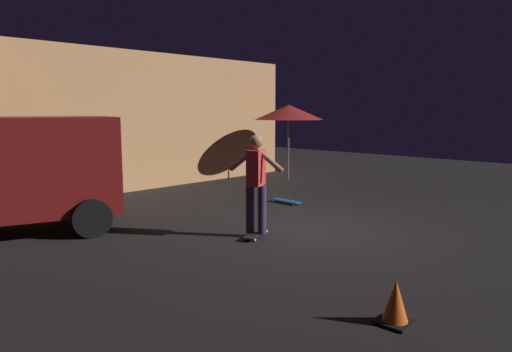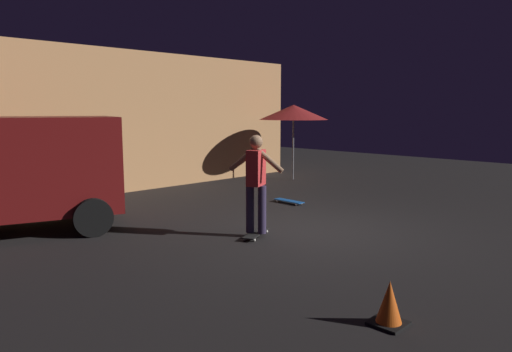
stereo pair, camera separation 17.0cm
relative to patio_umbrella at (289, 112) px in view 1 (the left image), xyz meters
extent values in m
plane|color=black|center=(-4.58, -4.31, -2.07)|extent=(28.00, 28.00, 0.00)
cube|color=tan|center=(-5.23, 3.35, -0.23)|extent=(12.78, 3.57, 3.68)
cylinder|color=black|center=(-7.51, -1.91, -1.74)|extent=(0.70, 0.42, 0.66)
cylinder|color=black|center=(-6.86, -0.04, -1.74)|extent=(0.70, 0.42, 0.66)
cylinder|color=slate|center=(0.00, 0.00, -0.97)|extent=(0.05, 0.05, 2.20)
cone|color=#A52626|center=(0.00, 0.00, 0.00)|extent=(2.10, 2.10, 0.45)
cube|color=black|center=(-5.57, -3.92, -2.01)|extent=(0.79, 0.50, 0.02)
sphere|color=silver|center=(-5.33, -3.72, -2.05)|extent=(0.05, 0.05, 0.05)
sphere|color=silver|center=(-5.26, -3.87, -2.05)|extent=(0.05, 0.05, 0.05)
sphere|color=silver|center=(-5.88, -3.96, -2.05)|extent=(0.05, 0.05, 0.05)
sphere|color=silver|center=(-5.81, -4.12, -2.05)|extent=(0.05, 0.05, 0.05)
cube|color=#1959B2|center=(-2.97, -2.41, -2.01)|extent=(0.22, 0.79, 0.02)
sphere|color=silver|center=(-2.89, -2.71, -2.05)|extent=(0.05, 0.05, 0.05)
sphere|color=silver|center=(-3.06, -2.71, -2.05)|extent=(0.05, 0.05, 0.05)
sphere|color=silver|center=(-2.88, -2.11, -2.05)|extent=(0.05, 0.05, 0.05)
sphere|color=silver|center=(-3.04, -2.11, -2.05)|extent=(0.05, 0.05, 0.05)
cylinder|color=#382D4C|center=(-5.62, -3.82, -1.59)|extent=(0.14, 0.14, 0.82)
cylinder|color=#382D4C|center=(-5.53, -4.02, -1.59)|extent=(0.14, 0.14, 0.82)
cube|color=red|center=(-5.57, -3.92, -0.88)|extent=(0.44, 0.35, 0.60)
sphere|color=#936B4C|center=(-5.57, -3.92, -0.45)|extent=(0.23, 0.23, 0.23)
cylinder|color=#936B4C|center=(-5.66, -3.72, -0.73)|extent=(0.30, 0.53, 0.46)
cylinder|color=#936B4C|center=(-5.48, -4.12, -0.73)|extent=(0.30, 0.53, 0.46)
cube|color=black|center=(-7.01, -7.24, -2.06)|extent=(0.34, 0.34, 0.03)
cone|color=#EA5914|center=(-7.01, -7.24, -1.84)|extent=(0.28, 0.28, 0.46)
camera|label=1|loc=(-11.31, -9.38, 0.09)|focal=33.40mm
camera|label=2|loc=(-11.20, -9.50, 0.09)|focal=33.40mm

